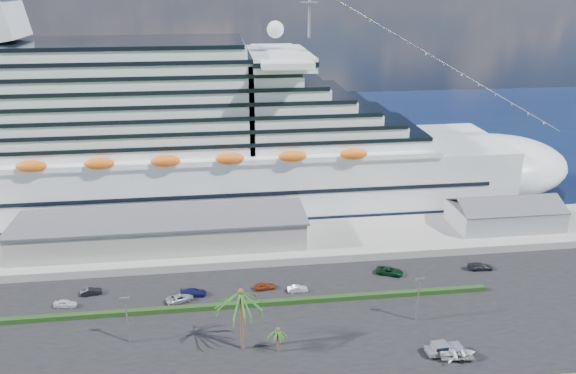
{
  "coord_description": "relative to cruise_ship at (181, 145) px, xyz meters",
  "views": [
    {
      "loc": [
        -12.31,
        -70.72,
        55.29
      ],
      "look_at": [
        0.62,
        30.0,
        17.35
      ],
      "focal_mm": 35.0,
      "sensor_mm": 36.0,
      "label": 1
    }
  ],
  "objects": [
    {
      "name": "ground",
      "position": [
        21.53,
        -64.0,
        -16.69
      ],
      "size": [
        420.0,
        420.0,
        0.0
      ],
      "primitive_type": "plane",
      "color": "#304717",
      "rests_on": "ground"
    },
    {
      "name": "asphalt_lot",
      "position": [
        21.53,
        -53.0,
        -16.63
      ],
      "size": [
        140.0,
        38.0,
        0.12
      ],
      "primitive_type": "cube",
      "color": "black",
      "rests_on": "ground"
    },
    {
      "name": "wharf",
      "position": [
        21.53,
        -24.0,
        -15.79
      ],
      "size": [
        240.0,
        20.0,
        1.8
      ],
      "primitive_type": "cube",
      "color": "gray",
      "rests_on": "ground"
    },
    {
      "name": "water",
      "position": [
        21.53,
        66.0,
        -16.68
      ],
      "size": [
        420.0,
        160.0,
        0.02
      ],
      "primitive_type": "cube",
      "color": "black",
      "rests_on": "ground"
    },
    {
      "name": "cruise_ship",
      "position": [
        0.0,
        0.0,
        0.0
      ],
      "size": [
        191.0,
        38.0,
        54.0
      ],
      "color": "silver",
      "rests_on": "ground"
    },
    {
      "name": "terminal_building",
      "position": [
        -3.47,
        -24.0,
        -11.68
      ],
      "size": [
        61.0,
        15.0,
        6.3
      ],
      "color": "gray",
      "rests_on": "wharf"
    },
    {
      "name": "port_shed",
      "position": [
        73.53,
        -24.0,
        -12.3
      ],
      "size": [
        24.0,
        12.31,
        7.37
      ],
      "color": "gray",
      "rests_on": "wharf"
    },
    {
      "name": "hedge",
      "position": [
        13.53,
        -48.0,
        -16.12
      ],
      "size": [
        88.0,
        1.1,
        0.9
      ],
      "primitive_type": "cube",
      "color": "black",
      "rests_on": "asphalt_lot"
    },
    {
      "name": "lamp_post_left",
      "position": [
        -6.47,
        -56.0,
        -11.35
      ],
      "size": [
        1.6,
        0.35,
        8.27
      ],
      "color": "gray",
      "rests_on": "asphalt_lot"
    },
    {
      "name": "lamp_post_right",
      "position": [
        41.53,
        -56.0,
        -11.35
      ],
      "size": [
        1.6,
        0.35,
        8.27
      ],
      "color": "gray",
      "rests_on": "asphalt_lot"
    },
    {
      "name": "palm_tall",
      "position": [
        11.53,
        -60.0,
        -7.49
      ],
      "size": [
        8.82,
        8.82,
        11.13
      ],
      "color": "#47301E",
      "rests_on": "ground"
    },
    {
      "name": "palm_short",
      "position": [
        17.03,
        -61.5,
        -13.03
      ],
      "size": [
        3.53,
        3.53,
        4.56
      ],
      "color": "#47301E",
      "rests_on": "ground"
    },
    {
      "name": "parked_car_0",
      "position": [
        -19.24,
        -43.98,
        -15.9
      ],
      "size": [
        4.16,
        2.11,
        1.36
      ],
      "primitive_type": "imported",
      "rotation": [
        0.0,
        0.0,
        1.44
      ],
      "color": "white",
      "rests_on": "asphalt_lot"
    },
    {
      "name": "parked_car_1",
      "position": [
        -15.46,
        -40.27,
        -15.94
      ],
      "size": [
        4.01,
        2.05,
        1.26
      ],
      "primitive_type": "imported",
      "rotation": [
        0.0,
        0.0,
        1.77
      ],
      "color": "black",
      "rests_on": "asphalt_lot"
    },
    {
      "name": "parked_car_2",
      "position": [
        0.97,
        -44.72,
        -15.89
      ],
      "size": [
        5.42,
        4.11,
        1.37
      ],
      "primitive_type": "imported",
      "rotation": [
        0.0,
        0.0,
        2.0
      ],
      "color": "#A0A5A8",
      "rests_on": "asphalt_lot"
    },
    {
      "name": "parked_car_3",
      "position": [
        3.36,
        -43.06,
        -15.88
      ],
      "size": [
        4.85,
        2.13,
        1.39
      ],
      "primitive_type": "imported",
      "rotation": [
        0.0,
        0.0,
        1.53
      ],
      "color": "#171951",
      "rests_on": "asphalt_lot"
    },
    {
      "name": "parked_car_4",
      "position": [
        16.63,
        -42.44,
        -15.9
      ],
      "size": [
        4.1,
        1.99,
        1.35
      ],
      "primitive_type": "imported",
      "rotation": [
        0.0,
        0.0,
        1.68
      ],
      "color": "maroon",
      "rests_on": "asphalt_lot"
    },
    {
      "name": "parked_car_5",
      "position": [
        22.69,
        -44.13,
        -15.97
      ],
      "size": [
        3.72,
        1.34,
        1.22
      ],
      "primitive_type": "imported",
      "rotation": [
        0.0,
        0.0,
        1.58
      ],
      "color": "silver",
      "rests_on": "asphalt_lot"
    },
    {
      "name": "parked_car_6",
      "position": [
        41.68,
        -39.96,
        -15.84
      ],
      "size": [
        5.79,
        4.34,
        1.46
      ],
      "primitive_type": "imported",
      "rotation": [
        0.0,
        0.0,
        1.16
      ],
      "color": "black",
      "rests_on": "asphalt_lot"
    },
    {
      "name": "parked_car_7",
      "position": [
        60.36,
        -40.37,
        -15.86
      ],
      "size": [
        5.07,
        2.35,
        1.43
      ],
      "primitive_type": "imported",
      "rotation": [
        0.0,
        0.0,
        1.5
      ],
      "color": "black",
      "rests_on": "asphalt_lot"
    },
    {
      "name": "pickup_truck",
      "position": [
        42.52,
        -65.46,
        -15.47
      ],
      "size": [
        5.83,
        2.52,
        2.01
      ],
      "color": "black",
      "rests_on": "asphalt_lot"
    },
    {
      "name": "boat_trailer",
      "position": [
        44.11,
        -67.01,
        -15.35
      ],
      "size": [
        6.55,
        4.58,
        1.84
      ],
      "color": "gray",
      "rests_on": "asphalt_lot"
    }
  ]
}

